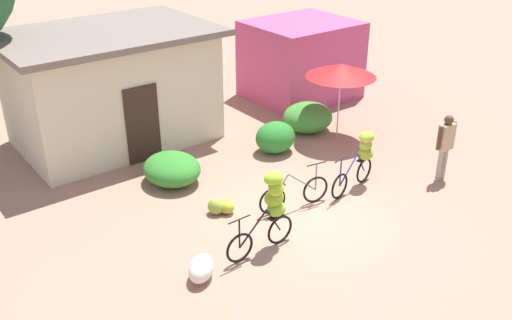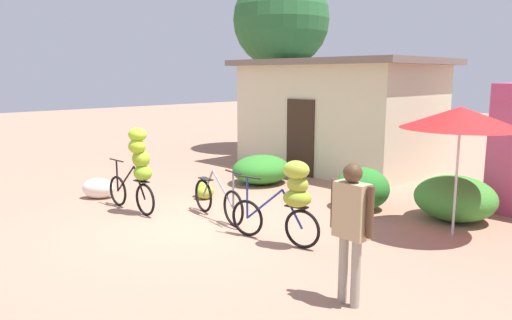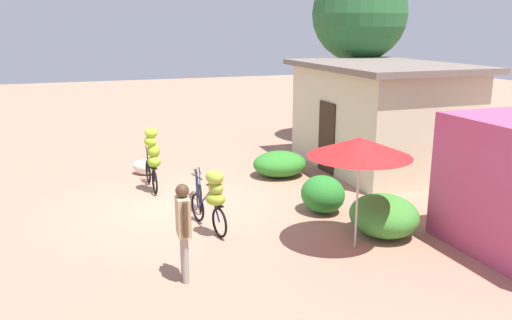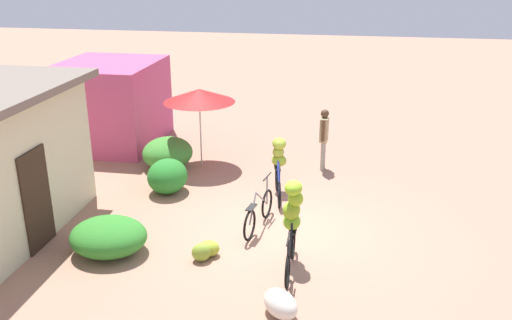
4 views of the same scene
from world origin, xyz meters
name	(u,v)px [view 2 (image 2 of 4)]	position (x,y,z in m)	size (l,w,h in m)	color
ground_plane	(197,224)	(0.00, 0.00, 0.00)	(60.00, 60.00, 0.00)	#A4755F
building_low	(339,114)	(-1.50, 6.28, 1.54)	(5.43, 3.85, 3.04)	beige
tree_behind_building	(281,20)	(-4.82, 7.42, 4.44)	(3.25, 3.25, 6.09)	brown
hedge_bush_front_left	(261,169)	(-1.53, 3.17, 0.35)	(1.31, 1.50, 0.70)	#307F2A
hedge_bush_front_right	(362,188)	(1.48, 2.98, 0.41)	(1.10, 0.95, 0.83)	#287B2A
hedge_bush_mid	(455,198)	(3.10, 3.51, 0.41)	(1.46, 1.34, 0.82)	#3C8A32
market_umbrella	(461,118)	(3.45, 2.67, 1.95)	(1.90, 1.90, 2.13)	beige
bicycle_leftmost	(138,164)	(-1.32, -0.35, 0.96)	(1.61, 0.44, 1.65)	black
bicycle_near_pile	(218,200)	(0.00, 0.49, 0.35)	(1.72, 0.35, 0.98)	black
bicycle_center_loaded	(290,195)	(1.91, 0.33, 0.81)	(1.62, 0.50, 1.36)	black
banana_pile_on_ground	(204,190)	(-1.40, 1.28, 0.17)	(0.61, 0.54, 0.36)	olive
produce_sack	(98,188)	(-2.95, -0.36, 0.22)	(0.70, 0.44, 0.44)	silver
person_vendor	(351,220)	(3.67, -0.63, 1.02)	(0.58, 0.22, 1.66)	gray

